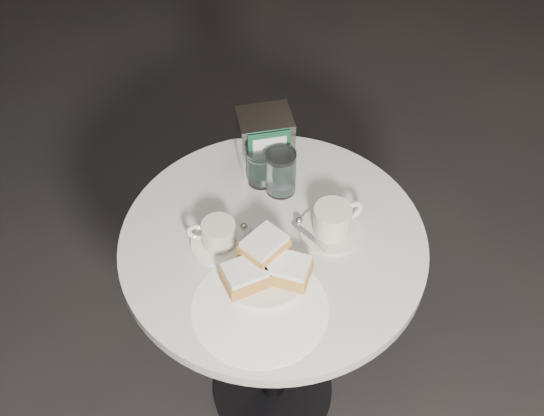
% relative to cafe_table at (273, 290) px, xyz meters
% --- Properties ---
extents(ground, '(7.00, 7.00, 0.00)m').
position_rel_cafe_table_xyz_m(ground, '(0.00, 0.00, -0.55)').
color(ground, black).
rests_on(ground, ground).
extents(cafe_table, '(0.70, 0.70, 0.74)m').
position_rel_cafe_table_xyz_m(cafe_table, '(0.00, 0.00, 0.00)').
color(cafe_table, black).
rests_on(cafe_table, ground).
extents(sugar_spill, '(0.33, 0.33, 0.00)m').
position_rel_cafe_table_xyz_m(sugar_spill, '(-0.05, -0.18, 0.20)').
color(sugar_spill, white).
rests_on(sugar_spill, cafe_table).
extents(beignet_plate, '(0.20, 0.19, 0.09)m').
position_rel_cafe_table_xyz_m(beignet_plate, '(-0.03, -0.10, 0.23)').
color(beignet_plate, silver).
rests_on(beignet_plate, cafe_table).
extents(coffee_cup_left, '(0.16, 0.16, 0.07)m').
position_rel_cafe_table_xyz_m(coffee_cup_left, '(-0.12, 0.00, 0.23)').
color(coffee_cup_left, white).
rests_on(coffee_cup_left, cafe_table).
extents(coffee_cup_right, '(0.19, 0.19, 0.08)m').
position_rel_cafe_table_xyz_m(coffee_cup_right, '(0.14, 0.01, 0.23)').
color(coffee_cup_right, beige).
rests_on(coffee_cup_right, cafe_table).
extents(water_glass_left, '(0.08, 0.08, 0.10)m').
position_rel_cafe_table_xyz_m(water_glass_left, '(-0.01, 0.19, 0.25)').
color(water_glass_left, silver).
rests_on(water_glass_left, cafe_table).
extents(water_glass_right, '(0.08, 0.08, 0.12)m').
position_rel_cafe_table_xyz_m(water_glass_right, '(0.04, 0.15, 0.26)').
color(water_glass_right, white).
rests_on(water_glass_right, cafe_table).
extents(napkin_dispenser, '(0.13, 0.12, 0.15)m').
position_rel_cafe_table_xyz_m(napkin_dispenser, '(0.01, 0.25, 0.27)').
color(napkin_dispenser, silver).
rests_on(napkin_dispenser, cafe_table).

